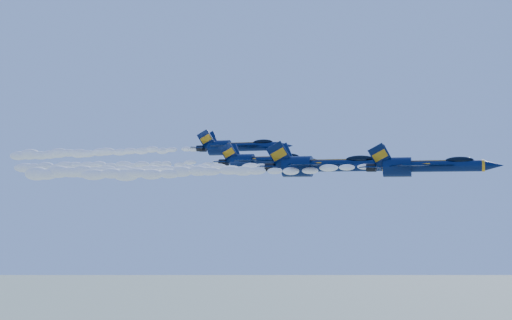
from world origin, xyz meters
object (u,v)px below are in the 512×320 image
(jet_second, at_px, (324,165))
(jet_fourth, at_px, (238,147))
(jet_lead, at_px, (424,166))
(jet_third, at_px, (262,161))

(jet_second, distance_m, jet_fourth, 28.10)
(jet_lead, distance_m, jet_fourth, 41.81)
(jet_third, distance_m, jet_fourth, 11.56)
(jet_third, relative_size, jet_fourth, 0.94)
(jet_lead, height_order, jet_fourth, jet_fourth)
(jet_second, distance_m, jet_third, 16.74)
(jet_lead, height_order, jet_second, jet_second)
(jet_third, height_order, jet_fourth, jet_fourth)
(jet_fourth, bearing_deg, jet_lead, -34.96)
(jet_fourth, bearing_deg, jet_third, -48.36)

